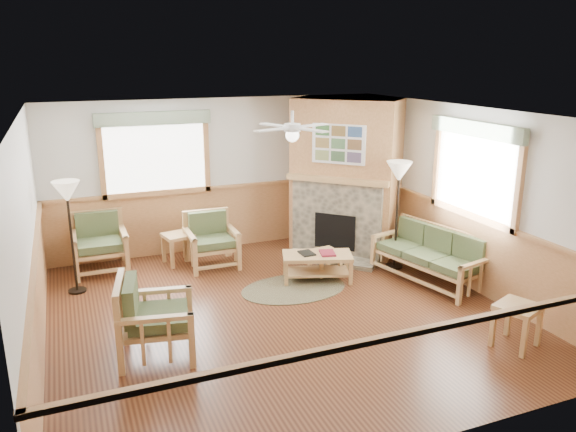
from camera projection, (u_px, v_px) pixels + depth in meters
name	position (u px, v px, depth m)	size (l,w,h in m)	color
floor	(280.00, 313.00, 7.69)	(6.00, 6.00, 0.01)	#4D2715
ceiling	(279.00, 114.00, 6.95)	(6.00, 6.00, 0.01)	white
wall_back	(219.00, 175.00, 10.00)	(6.00, 0.02, 2.70)	silver
wall_front	(410.00, 311.00, 4.65)	(6.00, 0.02, 2.70)	silver
wall_left	(29.00, 246.00, 6.24)	(0.02, 6.00, 2.70)	silver
wall_right	(466.00, 197.00, 8.40)	(0.02, 6.00, 2.70)	silver
wainscot	(280.00, 275.00, 7.54)	(6.00, 6.00, 1.10)	#AC7646
fireplace	(346.00, 176.00, 9.89)	(2.20, 2.20, 2.70)	#AC7646
window_back	(152.00, 110.00, 9.24)	(1.90, 0.16, 1.50)	white
window_right	(480.00, 119.00, 7.89)	(0.16, 1.90, 1.50)	white
ceiling_fan	(292.00, 114.00, 7.34)	(1.24, 1.24, 0.36)	white
sofa	(429.00, 256.00, 8.68)	(0.74, 1.80, 0.83)	tan
armchair_back_left	(100.00, 244.00, 9.06)	(0.84, 0.84, 0.94)	tan
armchair_back_right	(212.00, 240.00, 9.30)	(0.79, 0.79, 0.89)	tan
armchair_left	(156.00, 317.00, 6.50)	(0.85, 0.85, 0.95)	tan
coffee_table	(317.00, 267.00, 8.76)	(1.07, 0.53, 0.43)	tan
end_table_chairs	(179.00, 248.00, 9.47)	(0.46, 0.44, 0.52)	tan
end_table_sofa	(516.00, 325.00, 6.74)	(0.48, 0.46, 0.54)	tan
footstool	(325.00, 262.00, 9.05)	(0.43, 0.43, 0.37)	tan
braided_rug	(294.00, 289.00, 8.47)	(1.62, 1.62, 0.01)	#4D462E
floor_lamp_left	(72.00, 238.00, 8.15)	(0.39, 0.39, 1.70)	black
floor_lamp_right	(397.00, 215.00, 9.10)	(0.41, 0.41, 1.79)	black
book_red	(327.00, 252.00, 8.71)	(0.22, 0.30, 0.03)	maroon
book_dark	(307.00, 252.00, 8.71)	(0.20, 0.27, 0.03)	black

